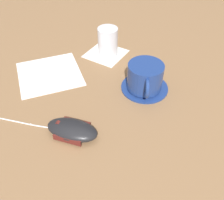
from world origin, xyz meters
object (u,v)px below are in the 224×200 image
at_px(drinking_glass, 108,41).
at_px(coffee_cup, 145,77).
at_px(computer_mouse, 72,130).
at_px(saucer, 144,87).

bearing_deg(drinking_glass, coffee_cup, 80.08).
bearing_deg(coffee_cup, computer_mouse, 2.19).
bearing_deg(drinking_glass, saucer, 81.44).
height_order(saucer, coffee_cup, coffee_cup).
bearing_deg(drinking_glass, computer_mouse, 37.77).
distance_m(computer_mouse, drinking_glass, 0.33).
bearing_deg(computer_mouse, drinking_glass, -142.23).
relative_size(saucer, drinking_glass, 1.48).
xyz_separation_m(saucer, coffee_cup, (0.01, 0.00, 0.04)).
bearing_deg(computer_mouse, coffee_cup, -177.81).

